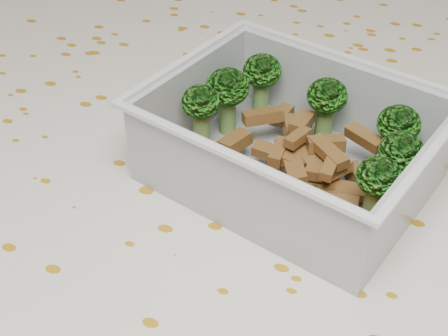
% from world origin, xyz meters
% --- Properties ---
extents(dining_table, '(1.40, 0.90, 0.75)m').
position_xyz_m(dining_table, '(0.00, 0.00, 0.67)').
color(dining_table, brown).
rests_on(dining_table, ground).
extents(tablecloth, '(1.46, 0.96, 0.19)m').
position_xyz_m(tablecloth, '(0.00, 0.00, 0.72)').
color(tablecloth, beige).
rests_on(tablecloth, dining_table).
extents(lunch_container, '(0.20, 0.17, 0.06)m').
position_xyz_m(lunch_container, '(0.02, 0.04, 0.78)').
color(lunch_container, '#B8BFC4').
rests_on(lunch_container, tablecloth).
extents(broccoli_florets, '(0.15, 0.11, 0.05)m').
position_xyz_m(broccoli_florets, '(0.03, 0.06, 0.79)').
color(broccoli_florets, '#608C3F').
rests_on(broccoli_florets, lunch_container).
extents(meat_pile, '(0.10, 0.08, 0.03)m').
position_xyz_m(meat_pile, '(0.03, 0.05, 0.77)').
color(meat_pile, brown).
rests_on(meat_pile, lunch_container).
extents(sausage, '(0.14, 0.04, 0.02)m').
position_xyz_m(sausage, '(0.02, 0.01, 0.77)').
color(sausage, '#C74523').
rests_on(sausage, lunch_container).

